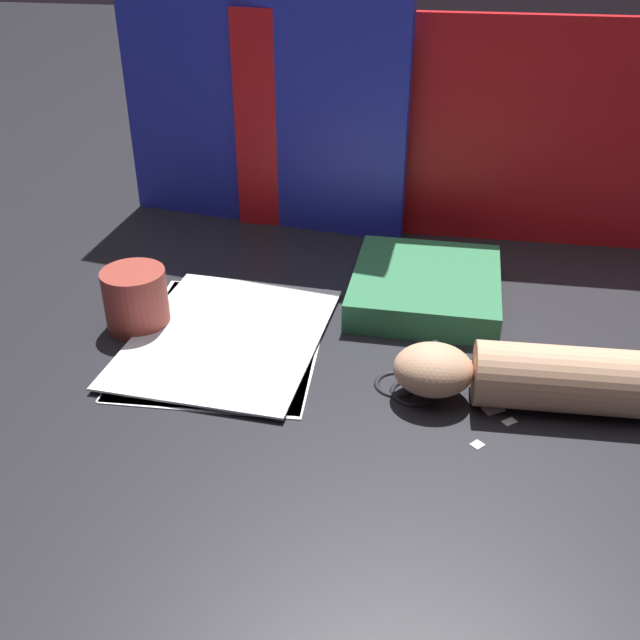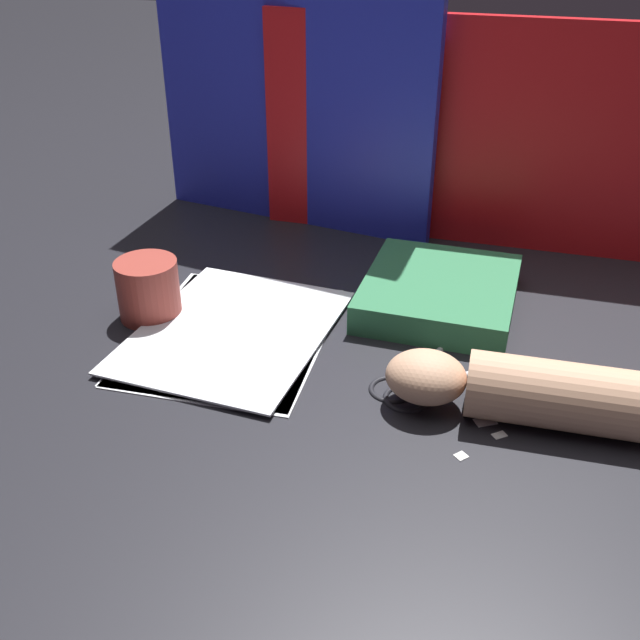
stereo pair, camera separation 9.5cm
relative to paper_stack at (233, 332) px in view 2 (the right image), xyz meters
The scene contains 11 objects.
ground_plane 0.10m from the paper_stack, ahead, with size 6.00×6.00×0.00m, color black.
backdrop_panel_left 0.50m from the paper_stack, 96.64° to the left, with size 0.51×0.10×0.57m.
backdrop_panel_center 0.54m from the paper_stack, 54.25° to the left, with size 0.78×0.03×0.37m.
paper_stack is the anchor object (origin of this frame).
book_closed 0.31m from the paper_stack, 32.42° to the left, with size 0.22×0.24×0.04m.
scissors 0.26m from the paper_stack, 12.19° to the right, with size 0.14×0.16×0.01m.
hand_forearm 0.40m from the paper_stack, 11.04° to the right, with size 0.30×0.09×0.08m.
paper_scrap_near 0.37m from the paper_stack, 25.93° to the right, with size 0.02×0.02×0.00m.
paper_scrap_mid 0.37m from the paper_stack, 14.90° to the right, with size 0.03×0.03×0.00m.
paper_scrap_far 0.39m from the paper_stack, 17.13° to the right, with size 0.02×0.02×0.00m.
mug 0.14m from the paper_stack, behind, with size 0.09×0.09×0.09m.
Camera 2 is at (0.27, -0.82, 0.54)m, focal length 42.00 mm.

